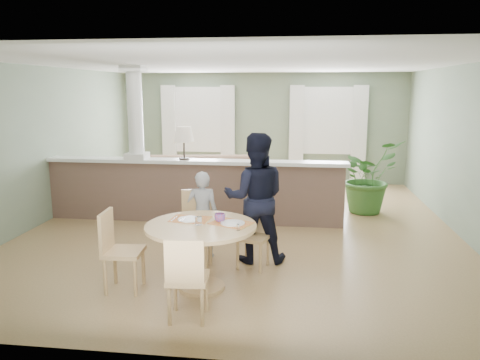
# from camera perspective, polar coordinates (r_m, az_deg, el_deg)

# --- Properties ---
(ground) EXTENTS (8.00, 8.00, 0.00)m
(ground) POSITION_cam_1_polar(r_m,az_deg,el_deg) (8.03, 0.35, -5.69)
(ground) COLOR tan
(ground) RESTS_ON ground
(room_shell) EXTENTS (7.02, 8.02, 2.71)m
(room_shell) POSITION_cam_1_polar(r_m,az_deg,el_deg) (8.33, 0.69, 7.60)
(room_shell) COLOR gray
(room_shell) RESTS_ON ground
(pony_wall) EXTENTS (5.32, 0.38, 2.70)m
(pony_wall) POSITION_cam_1_polar(r_m,az_deg,el_deg) (8.22, -6.31, -0.28)
(pony_wall) COLOR brown
(pony_wall) RESTS_ON ground
(sofa) EXTENTS (3.45, 1.77, 0.96)m
(sofa) POSITION_cam_1_polar(r_m,az_deg,el_deg) (9.37, -3.98, -0.24)
(sofa) COLOR brown
(sofa) RESTS_ON ground
(houseplant) EXTENTS (1.63, 1.63, 1.37)m
(houseplant) POSITION_cam_1_polar(r_m,az_deg,el_deg) (9.15, 15.18, 0.42)
(houseplant) COLOR #316127
(houseplant) RESTS_ON ground
(dining_table) EXTENTS (1.29, 1.29, 0.88)m
(dining_table) POSITION_cam_1_polar(r_m,az_deg,el_deg) (5.48, -4.69, -7.02)
(dining_table) COLOR tan
(dining_table) RESTS_ON ground
(chair_far_boy) EXTENTS (0.51, 0.51, 0.95)m
(chair_far_boy) POSITION_cam_1_polar(r_m,az_deg,el_deg) (6.46, -5.27, -5.08)
(chair_far_boy) COLOR tan
(chair_far_boy) RESTS_ON ground
(chair_far_man) EXTENTS (0.47, 0.47, 0.85)m
(chair_far_man) POSITION_cam_1_polar(r_m,az_deg,el_deg) (6.19, 1.83, -6.33)
(chair_far_man) COLOR tan
(chair_far_man) RESTS_ON ground
(chair_near) EXTENTS (0.43, 0.43, 0.90)m
(chair_near) POSITION_cam_1_polar(r_m,az_deg,el_deg) (4.77, -6.53, -11.47)
(chair_near) COLOR tan
(chair_near) RESTS_ON ground
(chair_side) EXTENTS (0.45, 0.45, 0.94)m
(chair_side) POSITION_cam_1_polar(r_m,az_deg,el_deg) (5.64, -14.75, -7.89)
(chair_side) COLOR tan
(chair_side) RESTS_ON ground
(child_person) EXTENTS (0.45, 0.31, 1.21)m
(child_person) POSITION_cam_1_polar(r_m,az_deg,el_deg) (6.51, -4.60, -4.19)
(child_person) COLOR #939398
(child_person) RESTS_ON ground
(man_person) EXTENTS (0.91, 0.75, 1.75)m
(man_person) POSITION_cam_1_polar(r_m,az_deg,el_deg) (6.28, 1.87, -2.19)
(man_person) COLOR black
(man_person) RESTS_ON ground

